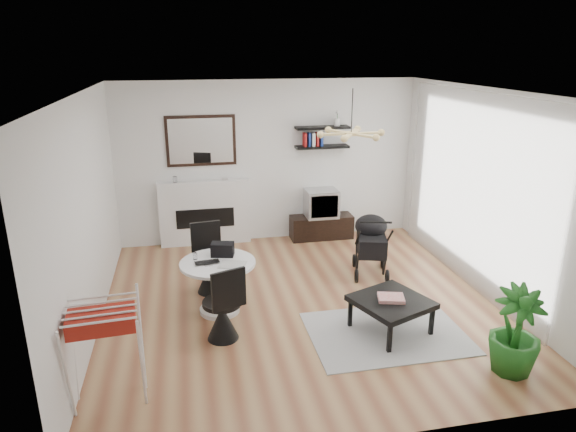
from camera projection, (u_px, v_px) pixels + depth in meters
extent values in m
plane|color=brown|center=(301.00, 303.00, 6.70)|extent=(5.00, 5.00, 0.00)
plane|color=white|center=(303.00, 92.00, 5.85)|extent=(5.00, 5.00, 0.00)
plane|color=white|center=(268.00, 162.00, 8.60)|extent=(5.00, 0.00, 5.00)
plane|color=white|center=(87.00, 217.00, 5.80)|extent=(0.00, 5.00, 5.00)
plane|color=white|center=(487.00, 194.00, 6.75)|extent=(0.00, 5.00, 5.00)
cube|color=white|center=(472.00, 190.00, 6.91)|extent=(0.04, 3.60, 2.60)
cube|color=white|center=(205.00, 213.00, 8.57)|extent=(1.50, 0.15, 1.10)
cube|color=black|center=(205.00, 218.00, 8.54)|extent=(0.95, 0.06, 0.32)
cube|color=black|center=(201.00, 141.00, 8.26)|extent=(1.12, 0.03, 0.82)
cube|color=white|center=(201.00, 141.00, 8.24)|extent=(1.02, 0.01, 0.72)
cube|color=black|center=(322.00, 147.00, 8.57)|extent=(0.90, 0.25, 0.04)
cube|color=black|center=(322.00, 128.00, 8.47)|extent=(0.90, 0.25, 0.04)
cube|color=black|center=(321.00, 227.00, 8.94)|extent=(1.08, 0.38, 0.40)
cube|color=#B4B3B6|center=(321.00, 203.00, 8.80)|extent=(0.54, 0.47, 0.47)
cube|color=black|center=(325.00, 207.00, 8.59)|extent=(0.46, 0.01, 0.38)
cylinder|color=white|center=(220.00, 309.00, 6.49)|extent=(0.50, 0.50, 0.05)
cylinder|color=white|center=(219.00, 286.00, 6.39)|extent=(0.13, 0.13, 0.59)
cylinder|color=white|center=(218.00, 263.00, 6.29)|extent=(0.93, 0.93, 0.04)
imported|color=black|center=(208.00, 264.00, 6.19)|extent=(0.32, 0.22, 0.02)
cube|color=black|center=(223.00, 249.00, 6.44)|extent=(0.31, 0.23, 0.17)
cube|color=silver|center=(233.00, 265.00, 6.19)|extent=(0.38, 0.35, 0.01)
cylinder|color=white|center=(195.00, 256.00, 6.34)|extent=(0.05, 0.05, 0.09)
cylinder|color=black|center=(210.00, 260.00, 6.89)|extent=(0.45, 0.45, 0.05)
cone|color=black|center=(211.00, 277.00, 6.96)|extent=(0.37, 0.37, 0.43)
cube|color=black|center=(206.00, 238.00, 6.99)|extent=(0.41, 0.10, 0.46)
cylinder|color=black|center=(222.00, 303.00, 5.76)|extent=(0.44, 0.44, 0.05)
cone|color=black|center=(223.00, 322.00, 5.84)|extent=(0.36, 0.36, 0.42)
cube|color=black|center=(229.00, 290.00, 5.52)|extent=(0.39, 0.18, 0.45)
cube|color=maroon|center=(102.00, 318.00, 4.57)|extent=(0.60, 0.38, 0.16)
cube|color=black|center=(371.00, 244.00, 7.42)|extent=(0.53, 0.67, 0.28)
ellipsoid|color=black|center=(371.00, 226.00, 7.52)|extent=(0.47, 0.47, 0.33)
cylinder|color=black|center=(376.00, 222.00, 6.92)|extent=(0.43, 0.14, 0.03)
torus|color=black|center=(354.00, 261.00, 7.81)|extent=(0.10, 0.21, 0.21)
torus|color=black|center=(383.00, 261.00, 7.79)|extent=(0.10, 0.21, 0.21)
torus|color=black|center=(357.00, 276.00, 7.29)|extent=(0.10, 0.21, 0.21)
torus|color=black|center=(387.00, 277.00, 7.27)|extent=(0.10, 0.21, 0.21)
cube|color=#AFAFAF|center=(386.00, 333.00, 5.99)|extent=(1.79, 1.30, 0.01)
cube|color=black|center=(391.00, 302.00, 5.94)|extent=(1.01, 1.01, 0.07)
cube|color=black|center=(390.00, 338.00, 5.56)|extent=(0.04, 0.04, 0.33)
cube|color=black|center=(432.00, 321.00, 5.91)|extent=(0.04, 0.04, 0.33)
cube|color=black|center=(350.00, 313.00, 6.09)|extent=(0.04, 0.04, 0.33)
cube|color=black|center=(391.00, 299.00, 6.43)|extent=(0.04, 0.04, 0.33)
cube|color=red|center=(391.00, 298.00, 5.91)|extent=(0.35, 0.30, 0.04)
imported|color=#1D5D1A|center=(516.00, 331.00, 5.16)|extent=(0.58, 0.58, 0.93)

